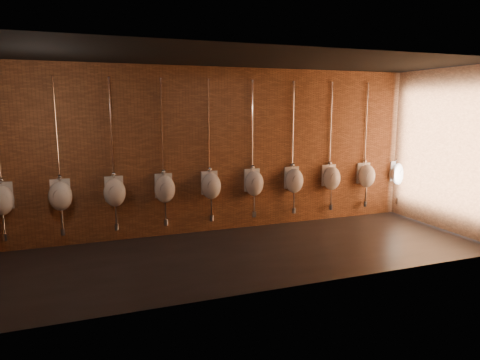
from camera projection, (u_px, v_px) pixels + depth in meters
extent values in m
plane|color=black|center=(247.00, 253.00, 7.24)|extent=(8.50, 8.50, 0.00)
cube|color=black|center=(247.00, 58.00, 6.70)|extent=(8.50, 3.00, 0.04)
cube|color=#9B5F38|center=(219.00, 151.00, 8.36)|extent=(8.50, 0.04, 3.20)
cube|color=#9B5F38|center=(288.00, 172.00, 5.58)|extent=(8.50, 0.04, 3.20)
cube|color=#9B5F38|center=(448.00, 150.00, 8.42)|extent=(0.04, 3.00, 3.20)
ellipsoid|color=white|center=(1.00, 200.00, 7.03)|extent=(0.40, 0.35, 0.51)
cube|color=white|center=(2.00, 196.00, 7.14)|extent=(0.33, 0.05, 0.46)
cylinder|color=#9C9C9C|center=(0.00, 200.00, 6.91)|extent=(0.23, 0.03, 0.22)
sphere|color=silver|center=(1.00, 180.00, 7.07)|extent=(0.09, 0.09, 0.09)
cylinder|color=silver|center=(4.00, 223.00, 7.10)|extent=(0.04, 0.04, 0.37)
cylinder|color=silver|center=(5.00, 237.00, 7.14)|extent=(0.09, 0.09, 0.12)
cylinder|color=silver|center=(6.00, 236.00, 7.22)|extent=(0.04, 0.17, 0.04)
ellipsoid|color=white|center=(60.00, 196.00, 7.34)|extent=(0.40, 0.35, 0.51)
cube|color=white|center=(61.00, 192.00, 7.45)|extent=(0.33, 0.05, 0.46)
cylinder|color=#9C9C9C|center=(60.00, 196.00, 7.22)|extent=(0.23, 0.03, 0.22)
cylinder|color=silver|center=(56.00, 129.00, 7.25)|extent=(0.03, 0.03, 1.76)
sphere|color=silver|center=(59.00, 177.00, 7.38)|extent=(0.09, 0.09, 0.09)
cylinder|color=silver|center=(52.00, 76.00, 7.10)|extent=(0.06, 0.06, 0.01)
cylinder|color=silver|center=(62.00, 218.00, 7.40)|extent=(0.04, 0.04, 0.37)
cylinder|color=silver|center=(63.00, 232.00, 7.45)|extent=(0.09, 0.09, 0.12)
cylinder|color=silver|center=(63.00, 230.00, 7.52)|extent=(0.04, 0.17, 0.04)
ellipsoid|color=white|center=(115.00, 193.00, 7.65)|extent=(0.40, 0.35, 0.51)
cube|color=white|center=(114.00, 189.00, 7.76)|extent=(0.33, 0.05, 0.46)
cylinder|color=#9C9C9C|center=(115.00, 192.00, 7.52)|extent=(0.23, 0.03, 0.22)
cylinder|color=silver|center=(111.00, 128.00, 7.56)|extent=(0.03, 0.03, 1.76)
sphere|color=silver|center=(113.00, 174.00, 7.68)|extent=(0.09, 0.09, 0.09)
cylinder|color=silver|center=(109.00, 77.00, 7.41)|extent=(0.06, 0.06, 0.01)
cylinder|color=silver|center=(116.00, 213.00, 7.71)|extent=(0.04, 0.04, 0.37)
cylinder|color=silver|center=(116.00, 227.00, 7.75)|extent=(0.09, 0.09, 0.12)
cylinder|color=silver|center=(116.00, 225.00, 7.83)|extent=(0.04, 0.17, 0.04)
ellipsoid|color=white|center=(165.00, 189.00, 7.95)|extent=(0.40, 0.35, 0.51)
cube|color=white|center=(163.00, 185.00, 8.06)|extent=(0.33, 0.05, 0.46)
cylinder|color=#9C9C9C|center=(166.00, 189.00, 7.83)|extent=(0.23, 0.03, 0.22)
cylinder|color=silver|center=(162.00, 128.00, 7.86)|extent=(0.03, 0.03, 1.76)
sphere|color=silver|center=(163.00, 172.00, 7.99)|extent=(0.09, 0.09, 0.09)
cylinder|color=silver|center=(160.00, 79.00, 7.71)|extent=(0.06, 0.06, 0.01)
cylinder|color=silver|center=(165.00, 209.00, 8.02)|extent=(0.04, 0.04, 0.37)
cylinder|color=silver|center=(166.00, 222.00, 8.06)|extent=(0.09, 0.09, 0.12)
cylinder|color=silver|center=(165.00, 221.00, 8.14)|extent=(0.04, 0.17, 0.04)
ellipsoid|color=white|center=(211.00, 186.00, 8.26)|extent=(0.40, 0.35, 0.51)
cube|color=white|center=(209.00, 183.00, 8.37)|extent=(0.33, 0.05, 0.46)
cylinder|color=#9C9C9C|center=(213.00, 186.00, 8.14)|extent=(0.23, 0.03, 0.22)
cylinder|color=silver|center=(209.00, 127.00, 8.17)|extent=(0.03, 0.03, 1.76)
sphere|color=silver|center=(210.00, 169.00, 8.30)|extent=(0.09, 0.09, 0.09)
cylinder|color=silver|center=(208.00, 80.00, 8.02)|extent=(0.06, 0.06, 0.01)
cylinder|color=silver|center=(211.00, 206.00, 8.33)|extent=(0.04, 0.04, 0.37)
cylinder|color=silver|center=(212.00, 218.00, 8.37)|extent=(0.09, 0.09, 0.12)
cylinder|color=silver|center=(210.00, 217.00, 8.45)|extent=(0.04, 0.17, 0.04)
ellipsoid|color=white|center=(254.00, 183.00, 8.57)|extent=(0.40, 0.35, 0.51)
cube|color=white|center=(252.00, 180.00, 8.68)|extent=(0.33, 0.05, 0.46)
cylinder|color=#9C9C9C|center=(257.00, 183.00, 8.44)|extent=(0.23, 0.03, 0.22)
cylinder|color=silver|center=(253.00, 126.00, 8.48)|extent=(0.03, 0.03, 1.76)
sphere|color=silver|center=(252.00, 167.00, 8.61)|extent=(0.09, 0.09, 0.09)
cylinder|color=silver|center=(253.00, 81.00, 8.33)|extent=(0.06, 0.06, 0.01)
cylinder|color=silver|center=(254.00, 202.00, 8.63)|extent=(0.04, 0.04, 0.37)
cylinder|color=silver|center=(254.00, 214.00, 8.67)|extent=(0.09, 0.09, 0.12)
cylinder|color=silver|center=(253.00, 213.00, 8.75)|extent=(0.04, 0.17, 0.04)
ellipsoid|color=white|center=(294.00, 181.00, 8.88)|extent=(0.40, 0.35, 0.51)
cube|color=white|center=(292.00, 177.00, 8.99)|extent=(0.33, 0.05, 0.46)
cylinder|color=#9C9C9C|center=(297.00, 180.00, 8.75)|extent=(0.23, 0.03, 0.22)
cylinder|color=silver|center=(293.00, 125.00, 8.78)|extent=(0.03, 0.03, 1.76)
sphere|color=silver|center=(292.00, 165.00, 8.91)|extent=(0.09, 0.09, 0.09)
cylinder|color=silver|center=(294.00, 82.00, 8.64)|extent=(0.06, 0.06, 0.01)
cylinder|color=silver|center=(294.00, 199.00, 8.94)|extent=(0.04, 0.04, 0.37)
cylinder|color=silver|center=(294.00, 210.00, 8.98)|extent=(0.09, 0.09, 0.12)
cylinder|color=silver|center=(292.00, 209.00, 9.06)|extent=(0.04, 0.17, 0.04)
ellipsoid|color=white|center=(332.00, 178.00, 9.18)|extent=(0.40, 0.35, 0.51)
cube|color=white|center=(329.00, 175.00, 9.29)|extent=(0.33, 0.05, 0.46)
cylinder|color=#9C9C9C|center=(335.00, 178.00, 9.06)|extent=(0.23, 0.03, 0.22)
cylinder|color=silver|center=(331.00, 125.00, 9.09)|extent=(0.03, 0.03, 1.76)
sphere|color=silver|center=(330.00, 163.00, 9.22)|extent=(0.09, 0.09, 0.09)
cylinder|color=silver|center=(332.00, 82.00, 8.94)|extent=(0.06, 0.06, 0.01)
cylinder|color=silver|center=(331.00, 196.00, 9.25)|extent=(0.04, 0.04, 0.37)
cylinder|color=silver|center=(331.00, 207.00, 9.29)|extent=(0.09, 0.09, 0.12)
cylinder|color=silver|center=(329.00, 206.00, 9.37)|extent=(0.04, 0.17, 0.04)
ellipsoid|color=white|center=(367.00, 176.00, 9.49)|extent=(0.40, 0.35, 0.51)
cube|color=white|center=(363.00, 173.00, 9.60)|extent=(0.33, 0.05, 0.46)
cylinder|color=#9C9C9C|center=(370.00, 175.00, 9.37)|extent=(0.23, 0.03, 0.22)
cylinder|color=silver|center=(366.00, 124.00, 9.40)|extent=(0.03, 0.03, 1.76)
sphere|color=silver|center=(365.00, 161.00, 9.53)|extent=(0.09, 0.09, 0.09)
cylinder|color=silver|center=(368.00, 83.00, 9.25)|extent=(0.06, 0.06, 0.01)
cylinder|color=silver|center=(366.00, 193.00, 9.55)|extent=(0.04, 0.04, 0.37)
cylinder|color=silver|center=(365.00, 204.00, 9.60)|extent=(0.09, 0.09, 0.12)
cylinder|color=silver|center=(363.00, 203.00, 9.67)|extent=(0.04, 0.17, 0.04)
ellipsoid|color=white|center=(399.00, 174.00, 9.80)|extent=(0.40, 0.35, 0.51)
cube|color=white|center=(396.00, 171.00, 9.91)|extent=(0.33, 0.05, 0.46)
cylinder|color=#9C9C9C|center=(403.00, 173.00, 9.67)|extent=(0.23, 0.03, 0.22)
cylinder|color=silver|center=(399.00, 124.00, 9.71)|extent=(0.03, 0.03, 1.76)
sphere|color=silver|center=(397.00, 160.00, 9.83)|extent=(0.09, 0.09, 0.09)
cylinder|color=silver|center=(402.00, 84.00, 9.56)|extent=(0.06, 0.06, 0.01)
cylinder|color=silver|center=(398.00, 190.00, 9.86)|extent=(0.04, 0.04, 0.37)
cylinder|color=silver|center=(398.00, 201.00, 9.90)|extent=(0.09, 0.09, 0.12)
cylinder|color=silver|center=(395.00, 200.00, 9.98)|extent=(0.04, 0.17, 0.04)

